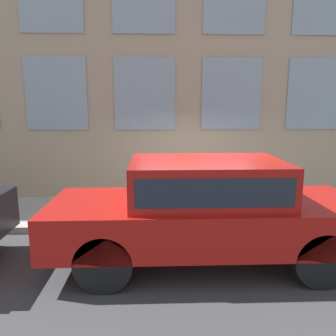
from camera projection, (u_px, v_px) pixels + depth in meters
ground_plane at (198, 232)px, 6.85m from camera, size 80.00×80.00×0.00m
sidewalk at (192, 211)px, 8.00m from camera, size 2.36×60.00×0.14m
building_facade at (189, 24)px, 8.46m from camera, size 0.33×40.00×9.35m
fire_hydrant at (187, 200)px, 7.10m from camera, size 0.29×0.42×0.85m
person at (149, 187)px, 7.26m from camera, size 0.27×0.18×1.12m
parked_car_red_near at (206, 207)px, 5.31m from camera, size 1.82×5.01×1.74m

